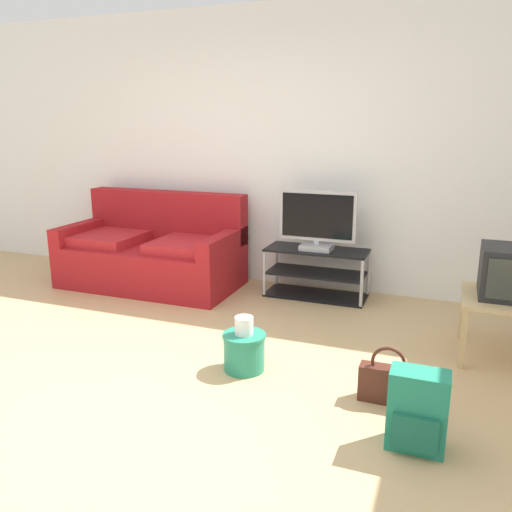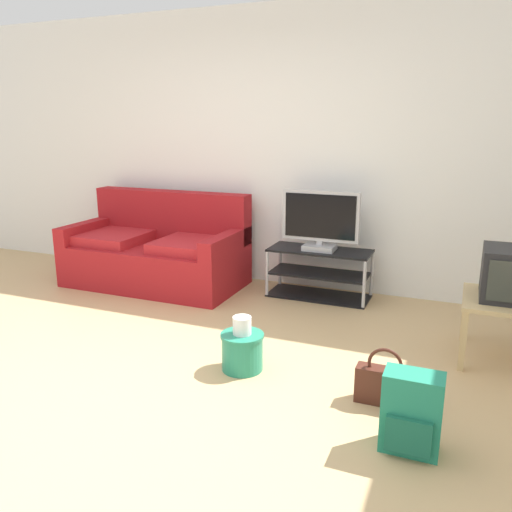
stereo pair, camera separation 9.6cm
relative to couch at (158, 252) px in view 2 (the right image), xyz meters
The scene contains 9 objects.
ground_plane 2.17m from the couch, 62.35° to the right, with size 9.00×9.80×0.02m, color tan.
wall_back 1.53m from the couch, 28.98° to the left, with size 9.00×0.10×2.70m, color white.
couch is the anchor object (origin of this frame).
tv_stand 1.66m from the couch, ahead, with size 0.95×0.40×0.46m.
flat_tv 1.71m from the couch, ahead, with size 0.72×0.22×0.55m.
side_table 3.28m from the couch, 11.09° to the right, with size 0.60×0.60×0.45m.
backpack 3.35m from the couch, 35.41° to the right, with size 0.29×0.24×0.42m.
handbag 2.96m from the couch, 31.20° to the right, with size 0.33×0.11×0.35m.
cleaning_bucket 2.15m from the couch, 42.45° to the right, with size 0.29×0.29×0.37m.
Camera 2 is at (1.89, -2.48, 1.62)m, focal length 36.45 mm.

